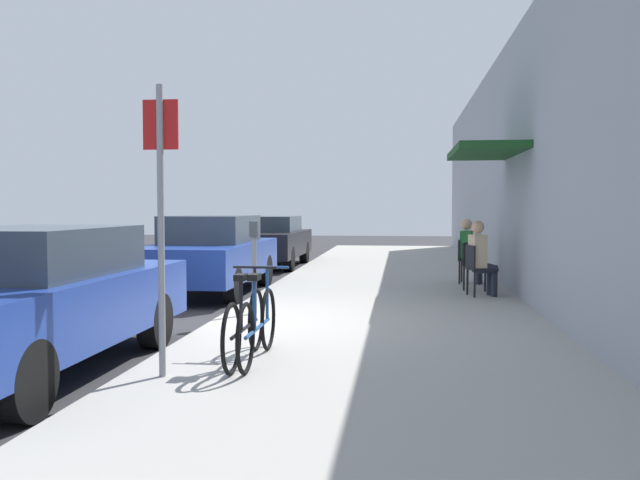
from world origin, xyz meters
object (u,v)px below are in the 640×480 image
(parked_car_1, at_px, (210,254))
(bicycle_1, at_px, (258,325))
(bicycle_0, at_px, (245,325))
(cafe_chair_0, at_px, (477,267))
(parking_meter, at_px, (254,260))
(cafe_chair_1, at_px, (472,262))
(cafe_chair_2, at_px, (466,258))
(parked_car_0, at_px, (27,299))
(seated_patron_2, at_px, (469,249))
(street_sign, at_px, (161,207))
(parked_car_2, at_px, (269,240))
(seated_patron_0, at_px, (481,255))

(parked_car_1, xyz_separation_m, bicycle_1, (2.22, -6.03, -0.28))
(bicycle_0, height_order, cafe_chair_0, bicycle_0)
(bicycle_0, bearing_deg, cafe_chair_0, 61.96)
(parking_meter, xyz_separation_m, cafe_chair_1, (3.37, 3.25, -0.26))
(cafe_chair_2, bearing_deg, bicycle_0, -111.20)
(parked_car_1, relative_size, cafe_chair_0, 5.06)
(parked_car_0, bearing_deg, cafe_chair_1, 52.77)
(parked_car_0, distance_m, parked_car_1, 6.35)
(seated_patron_2, bearing_deg, parked_car_0, -123.43)
(street_sign, relative_size, bicycle_1, 1.52)
(bicycle_1, relative_size, cafe_chair_0, 1.97)
(parked_car_2, xyz_separation_m, street_sign, (1.50, -12.54, 0.91))
(parked_car_2, bearing_deg, cafe_chair_1, -49.17)
(seated_patron_0, distance_m, cafe_chair_1, 0.91)
(bicycle_0, bearing_deg, parked_car_2, 100.03)
(parked_car_1, bearing_deg, cafe_chair_2, 13.77)
(parked_car_1, relative_size, street_sign, 1.69)
(parked_car_0, height_order, bicycle_0, parked_car_0)
(bicycle_1, distance_m, cafe_chair_2, 7.72)
(cafe_chair_0, relative_size, seated_patron_0, 0.67)
(street_sign, relative_size, cafe_chair_0, 2.99)
(street_sign, bearing_deg, parked_car_0, 166.34)
(bicycle_1, bearing_deg, seated_patron_0, 62.40)
(parking_meter, relative_size, cafe_chair_1, 1.52)
(street_sign, xyz_separation_m, cafe_chair_2, (3.42, 7.92, -1.02))
(parked_car_2, height_order, cafe_chair_2, parked_car_2)
(parked_car_1, height_order, street_sign, street_sign)
(cafe_chair_1, distance_m, seated_patron_2, 1.08)
(parked_car_0, height_order, bicycle_1, parked_car_0)
(cafe_chair_1, bearing_deg, parked_car_1, -178.50)
(street_sign, bearing_deg, cafe_chair_1, 63.42)
(parking_meter, relative_size, street_sign, 0.51)
(parked_car_2, bearing_deg, bicycle_1, -79.37)
(parked_car_2, distance_m, bicycle_1, 12.06)
(bicycle_0, xyz_separation_m, seated_patron_0, (2.88, 5.31, 0.34))
(bicycle_1, xyz_separation_m, seated_patron_0, (2.76, 5.27, 0.34))
(parking_meter, distance_m, cafe_chair_2, 5.49)
(parked_car_0, height_order, cafe_chair_2, parked_car_0)
(parked_car_0, relative_size, parking_meter, 3.33)
(parking_meter, bearing_deg, street_sign, -90.80)
(parking_meter, height_order, seated_patron_0, parking_meter)
(parked_car_0, distance_m, seated_patron_2, 9.04)
(parked_car_1, relative_size, bicycle_1, 2.57)
(parked_car_2, distance_m, street_sign, 12.66)
(seated_patron_0, height_order, cafe_chair_2, seated_patron_0)
(parked_car_1, height_order, cafe_chair_2, parked_car_1)
(cafe_chair_2, bearing_deg, seated_patron_0, -88.27)
(parked_car_2, relative_size, cafe_chair_2, 5.06)
(parking_meter, height_order, cafe_chair_1, parking_meter)
(parking_meter, height_order, bicycle_1, parking_meter)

